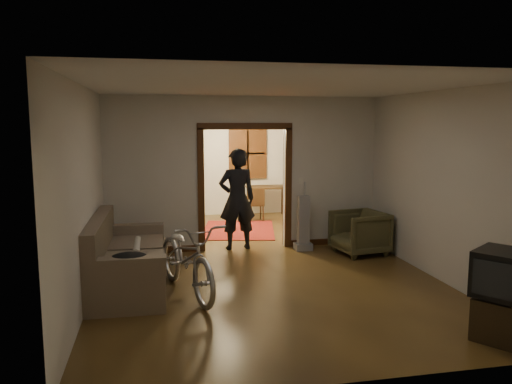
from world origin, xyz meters
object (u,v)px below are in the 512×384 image
object	(u,v)px
sofa	(129,253)
bicycle	(187,257)
person	(237,199)
locker	(169,183)
armchair	(359,233)
desk	(267,201)

from	to	relation	value
sofa	bicycle	xyz separation A→B (m)	(0.78, -0.41, 0.00)
person	locker	size ratio (longest dim) A/B	1.04
person	armchair	bearing A→B (deg)	154.76
armchair	bicycle	bearing A→B (deg)	-74.12
bicycle	person	size ratio (longest dim) A/B	1.05
person	desk	xyz separation A→B (m)	(1.26, 3.08, -0.56)
locker	desk	bearing A→B (deg)	9.67
desk	person	bearing A→B (deg)	-115.11
armchair	locker	size ratio (longest dim) A/B	0.48
sofa	armchair	bearing A→B (deg)	16.52
person	bicycle	bearing A→B (deg)	60.66
bicycle	armchair	size ratio (longest dim) A/B	2.30
sofa	desk	bearing A→B (deg)	58.95
desk	locker	bearing A→B (deg)	176.23
sofa	desk	size ratio (longest dim) A/B	2.21
bicycle	person	world-z (taller)	person
sofa	locker	world-z (taller)	locker
sofa	locker	size ratio (longest dim) A/B	1.24
locker	bicycle	bearing A→B (deg)	-78.67
armchair	desk	size ratio (longest dim) A/B	0.85
locker	desk	world-z (taller)	locker
armchair	locker	world-z (taller)	locker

